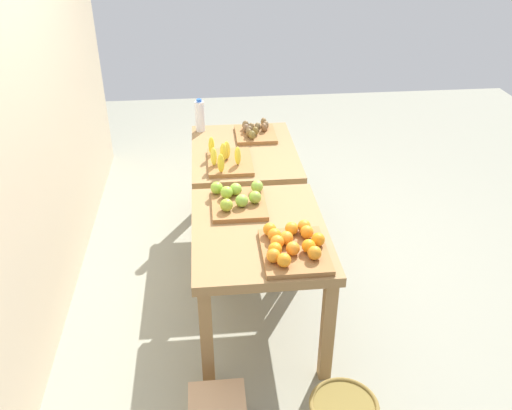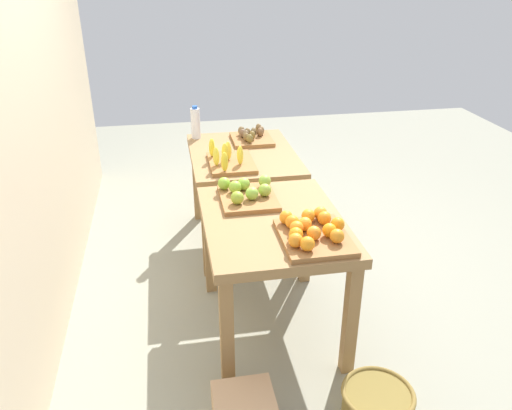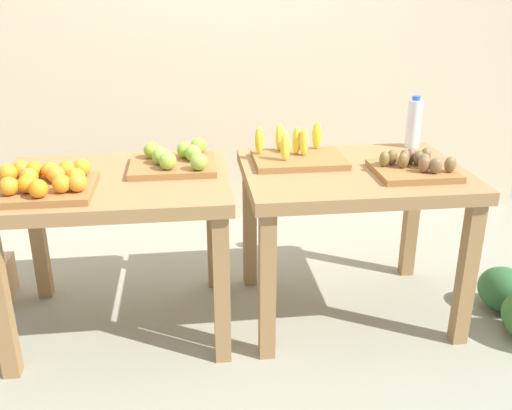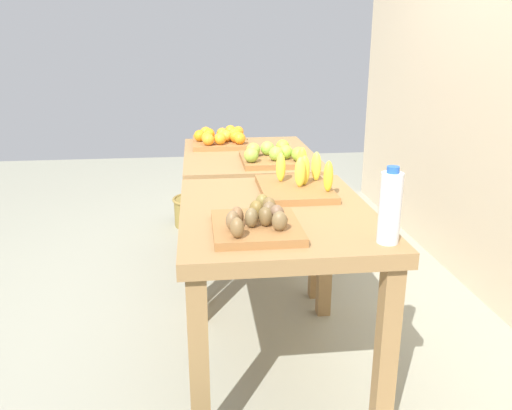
{
  "view_description": "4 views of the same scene",
  "coord_description": "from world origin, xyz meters",
  "px_view_note": "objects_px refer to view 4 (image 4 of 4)",
  "views": [
    {
      "loc": [
        -3.24,
        0.29,
        2.52
      ],
      "look_at": [
        0.05,
        -0.04,
        0.57
      ],
      "focal_mm": 37.98,
      "sensor_mm": 36.0,
      "label": 1
    },
    {
      "loc": [
        -3.11,
        0.57,
        2.14
      ],
      "look_at": [
        0.08,
        -0.02,
        0.55
      ],
      "focal_mm": 35.74,
      "sensor_mm": 36.0,
      "label": 2
    },
    {
      "loc": [
        -0.22,
        -2.52,
        1.62
      ],
      "look_at": [
        0.1,
        0.05,
        0.59
      ],
      "focal_mm": 40.33,
      "sensor_mm": 36.0,
      "label": 3
    },
    {
      "loc": [
        2.59,
        -0.32,
        1.45
      ],
      "look_at": [
        0.01,
        -0.02,
        0.61
      ],
      "focal_mm": 36.33,
      "sensor_mm": 36.0,
      "label": 4
    }
  ],
  "objects_px": {
    "display_table_left": "(249,171)",
    "display_table_right": "(276,234)",
    "orange_bin": "(221,138)",
    "cardboard_produce_box": "(275,210)",
    "apple_bin": "(272,156)",
    "kiwi_bin": "(257,222)",
    "water_bottle": "(390,207)",
    "wicker_basket": "(195,210)",
    "banana_crate": "(298,183)"
  },
  "relations": [
    {
      "from": "display_table_left",
      "to": "water_bottle",
      "type": "bearing_deg",
      "value": 12.07
    },
    {
      "from": "orange_bin",
      "to": "apple_bin",
      "type": "bearing_deg",
      "value": 25.51
    },
    {
      "from": "display_table_left",
      "to": "orange_bin",
      "type": "relative_size",
      "value": 2.36
    },
    {
      "from": "display_table_left",
      "to": "cardboard_produce_box",
      "type": "bearing_deg",
      "value": 160.12
    },
    {
      "from": "display_table_right",
      "to": "kiwi_bin",
      "type": "bearing_deg",
      "value": -23.88
    },
    {
      "from": "orange_bin",
      "to": "apple_bin",
      "type": "height_order",
      "value": "apple_bin"
    },
    {
      "from": "wicker_basket",
      "to": "cardboard_produce_box",
      "type": "xyz_separation_m",
      "value": [
        0.03,
        0.65,
        -0.01
      ]
    },
    {
      "from": "kiwi_bin",
      "to": "cardboard_produce_box",
      "type": "height_order",
      "value": "kiwi_bin"
    },
    {
      "from": "orange_bin",
      "to": "wicker_basket",
      "type": "xyz_separation_m",
      "value": [
        -0.59,
        -0.19,
        -0.7
      ]
    },
    {
      "from": "kiwi_bin",
      "to": "display_table_left",
      "type": "bearing_deg",
      "value": 175.34
    },
    {
      "from": "water_bottle",
      "to": "cardboard_produce_box",
      "type": "distance_m",
      "value": 2.49
    },
    {
      "from": "display_table_left",
      "to": "wicker_basket",
      "type": "bearing_deg",
      "value": -157.85
    },
    {
      "from": "display_table_left",
      "to": "apple_bin",
      "type": "bearing_deg",
      "value": 20.41
    },
    {
      "from": "orange_bin",
      "to": "banana_crate",
      "type": "relative_size",
      "value": 1.0
    },
    {
      "from": "banana_crate",
      "to": "cardboard_produce_box",
      "type": "relative_size",
      "value": 1.1
    },
    {
      "from": "wicker_basket",
      "to": "apple_bin",
      "type": "bearing_deg",
      "value": 21.72
    },
    {
      "from": "display_table_right",
      "to": "wicker_basket",
      "type": "bearing_deg",
      "value": -169.98
    },
    {
      "from": "display_table_right",
      "to": "banana_crate",
      "type": "height_order",
      "value": "banana_crate"
    },
    {
      "from": "kiwi_bin",
      "to": "wicker_basket",
      "type": "bearing_deg",
      "value": -173.91
    },
    {
      "from": "apple_bin",
      "to": "banana_crate",
      "type": "distance_m",
      "value": 0.59
    },
    {
      "from": "wicker_basket",
      "to": "cardboard_produce_box",
      "type": "distance_m",
      "value": 0.65
    },
    {
      "from": "water_bottle",
      "to": "wicker_basket",
      "type": "relative_size",
      "value": 0.75
    },
    {
      "from": "banana_crate",
      "to": "wicker_basket",
      "type": "bearing_deg",
      "value": -164.23
    },
    {
      "from": "display_table_left",
      "to": "display_table_right",
      "type": "xyz_separation_m",
      "value": [
        1.12,
        0.0,
        0.0
      ]
    },
    {
      "from": "display_table_right",
      "to": "cardboard_produce_box",
      "type": "height_order",
      "value": "display_table_right"
    },
    {
      "from": "banana_crate",
      "to": "water_bottle",
      "type": "distance_m",
      "value": 0.7
    },
    {
      "from": "display_table_right",
      "to": "orange_bin",
      "type": "bearing_deg",
      "value": -173.56
    },
    {
      "from": "banana_crate",
      "to": "cardboard_produce_box",
      "type": "bearing_deg",
      "value": 174.56
    },
    {
      "from": "orange_bin",
      "to": "wicker_basket",
      "type": "distance_m",
      "value": 0.94
    },
    {
      "from": "display_table_right",
      "to": "cardboard_produce_box",
      "type": "relative_size",
      "value": 2.6
    },
    {
      "from": "display_table_right",
      "to": "water_bottle",
      "type": "xyz_separation_m",
      "value": [
        0.41,
        0.33,
        0.24
      ]
    },
    {
      "from": "display_table_left",
      "to": "display_table_right",
      "type": "height_order",
      "value": "same"
    },
    {
      "from": "orange_bin",
      "to": "cardboard_produce_box",
      "type": "distance_m",
      "value": 1.01
    },
    {
      "from": "water_bottle",
      "to": "cardboard_produce_box",
      "type": "bearing_deg",
      "value": -179.33
    },
    {
      "from": "display_table_right",
      "to": "wicker_basket",
      "type": "xyz_separation_m",
      "value": [
        -1.98,
        -0.35,
        -0.54
      ]
    },
    {
      "from": "orange_bin",
      "to": "kiwi_bin",
      "type": "relative_size",
      "value": 1.23
    },
    {
      "from": "banana_crate",
      "to": "water_bottle",
      "type": "xyz_separation_m",
      "value": [
        0.66,
        0.19,
        0.09
      ]
    },
    {
      "from": "orange_bin",
      "to": "banana_crate",
      "type": "xyz_separation_m",
      "value": [
        1.13,
        0.29,
        -0.0
      ]
    },
    {
      "from": "display_table_right",
      "to": "apple_bin",
      "type": "bearing_deg",
      "value": 172.8
    },
    {
      "from": "display_table_left",
      "to": "kiwi_bin",
      "type": "distance_m",
      "value": 1.39
    },
    {
      "from": "banana_crate",
      "to": "cardboard_produce_box",
      "type": "xyz_separation_m",
      "value": [
        -1.7,
        0.16,
        -0.7
      ]
    },
    {
      "from": "display_table_left",
      "to": "banana_crate",
      "type": "xyz_separation_m",
      "value": [
        0.87,
        0.14,
        0.15
      ]
    },
    {
      "from": "kiwi_bin",
      "to": "water_bottle",
      "type": "height_order",
      "value": "water_bottle"
    },
    {
      "from": "wicker_basket",
      "to": "water_bottle",
      "type": "bearing_deg",
      "value": 15.81
    },
    {
      "from": "display_table_right",
      "to": "water_bottle",
      "type": "distance_m",
      "value": 0.58
    },
    {
      "from": "banana_crate",
      "to": "water_bottle",
      "type": "height_order",
      "value": "water_bottle"
    },
    {
      "from": "display_table_right",
      "to": "apple_bin",
      "type": "height_order",
      "value": "apple_bin"
    },
    {
      "from": "display_table_left",
      "to": "banana_crate",
      "type": "distance_m",
      "value": 0.89
    },
    {
      "from": "display_table_left",
      "to": "water_bottle",
      "type": "relative_size",
      "value": 3.82
    },
    {
      "from": "apple_bin",
      "to": "kiwi_bin",
      "type": "height_order",
      "value": "apple_bin"
    }
  ]
}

